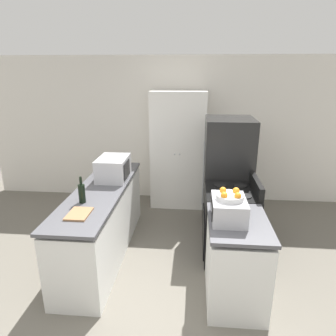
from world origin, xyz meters
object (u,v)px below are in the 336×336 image
(wine_bottle, at_px, (82,193))
(toaster_oven, at_px, (228,209))
(pantry_cabinet, at_px, (178,150))
(stove, at_px, (230,223))
(refrigerator, at_px, (227,176))
(fruit_bowl, at_px, (230,196))
(microwave, at_px, (113,168))

(wine_bottle, xyz_separation_m, toaster_oven, (1.59, -0.27, -0.00))
(pantry_cabinet, bearing_deg, stove, -64.55)
(stove, height_order, toaster_oven, toaster_oven)
(pantry_cabinet, bearing_deg, wine_bottle, -114.80)
(stove, height_order, refrigerator, refrigerator)
(toaster_oven, xyz_separation_m, fruit_bowl, (0.01, -0.01, 0.15))
(stove, bearing_deg, refrigerator, 88.69)
(refrigerator, distance_m, toaster_oven, 1.54)
(stove, bearing_deg, toaster_oven, -99.44)
(wine_bottle, distance_m, toaster_oven, 1.62)
(stove, relative_size, toaster_oven, 2.42)
(pantry_cabinet, height_order, wine_bottle, pantry_cabinet)
(microwave, height_order, wine_bottle, wine_bottle)
(stove, height_order, wine_bottle, wine_bottle)
(refrigerator, xyz_separation_m, toaster_oven, (-0.14, -1.52, 0.18))
(pantry_cabinet, bearing_deg, refrigerator, -47.08)
(stove, relative_size, microwave, 2.05)
(refrigerator, relative_size, microwave, 3.23)
(pantry_cabinet, distance_m, microwave, 1.53)
(pantry_cabinet, height_order, microwave, pantry_cabinet)
(stove, bearing_deg, pantry_cabinet, 115.45)
(pantry_cabinet, relative_size, wine_bottle, 6.64)
(refrigerator, distance_m, fruit_bowl, 1.57)
(toaster_oven, distance_m, fruit_bowl, 0.15)
(pantry_cabinet, distance_m, wine_bottle, 2.30)
(microwave, bearing_deg, stove, -10.83)
(fruit_bowl, bearing_deg, wine_bottle, 170.23)
(pantry_cabinet, relative_size, refrigerator, 1.19)
(toaster_oven, bearing_deg, pantry_cabinet, 104.97)
(toaster_oven, bearing_deg, refrigerator, 84.58)
(wine_bottle, bearing_deg, stove, 16.11)
(pantry_cabinet, distance_m, fruit_bowl, 2.45)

